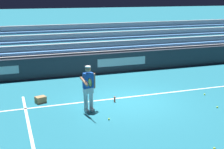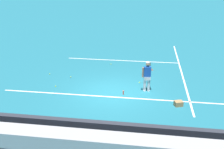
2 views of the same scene
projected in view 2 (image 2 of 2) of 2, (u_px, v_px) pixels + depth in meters
ground_plane at (112, 93)px, 14.38m from camera, size 160.00×160.00×0.00m
court_baseline_white at (111, 97)px, 13.92m from camera, size 12.00×0.10×0.01m
court_sideline_white at (181, 71)px, 17.51m from camera, size 0.10×12.00×0.01m
court_service_line_white at (122, 61)px, 19.42m from camera, size 8.22×0.10×0.01m
back_wall_sponsor_board at (94, 134)px, 9.86m from camera, size 25.68×0.25×1.10m
tennis_player at (147, 76)px, 14.26m from camera, size 0.59×1.04×1.71m
ball_box_cardboard at (178, 104)px, 12.96m from camera, size 0.48×0.41×0.26m
tennis_ball_toward_net at (111, 64)px, 18.60m from camera, size 0.07×0.07×0.07m
tennis_ball_far_right at (139, 82)px, 15.61m from camera, size 0.07×0.07×0.07m
tennis_ball_stray_back at (50, 74)px, 16.86m from camera, size 0.07×0.07×0.07m
tennis_ball_midcourt at (71, 77)px, 16.39m from camera, size 0.07×0.07×0.07m
tennis_ball_on_baseline at (56, 86)px, 15.09m from camera, size 0.07×0.07×0.07m
water_bottle at (123, 93)px, 14.15m from camera, size 0.07×0.07×0.22m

